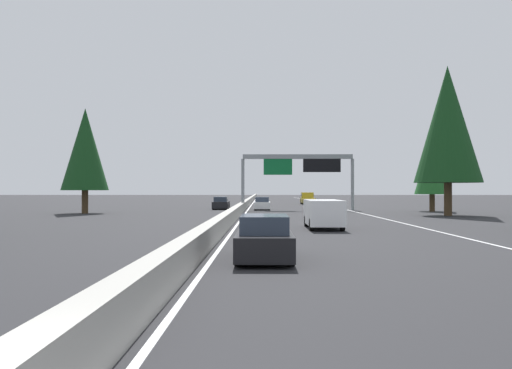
{
  "coord_description": "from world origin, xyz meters",
  "views": [
    {
      "loc": [
        -3.44,
        -1.92,
        2.3
      ],
      "look_at": [
        64.56,
        -1.04,
        2.99
      ],
      "focal_mm": 35.7,
      "sensor_mm": 36.0,
      "label": 1
    }
  ],
  "objects_px": {
    "pickup_distant_b": "(307,198)",
    "conifer_left_near": "(85,149)",
    "sedan_near_center": "(264,239)",
    "minivan_mid_left": "(323,212)",
    "sign_gantry_overhead": "(299,166)",
    "conifer_right_mid": "(432,164)",
    "oncoming_near": "(221,203)",
    "conifer_right_near": "(448,124)",
    "sedan_far_center": "(262,204)"
  },
  "relations": [
    {
      "from": "sign_gantry_overhead",
      "to": "oncoming_near",
      "type": "bearing_deg",
      "value": 74.73
    },
    {
      "from": "sign_gantry_overhead",
      "to": "conifer_left_near",
      "type": "height_order",
      "value": "conifer_left_near"
    },
    {
      "from": "sedan_near_center",
      "to": "minivan_mid_left",
      "type": "bearing_deg",
      "value": -14.77
    },
    {
      "from": "sign_gantry_overhead",
      "to": "conifer_right_near",
      "type": "distance_m",
      "value": 17.43
    },
    {
      "from": "sedan_near_center",
      "to": "oncoming_near",
      "type": "xyz_separation_m",
      "value": [
        42.91,
        4.92,
        0.0
      ]
    },
    {
      "from": "sedan_far_center",
      "to": "pickup_distant_b",
      "type": "xyz_separation_m",
      "value": [
        22.49,
        -7.17,
        0.23
      ]
    },
    {
      "from": "sign_gantry_overhead",
      "to": "pickup_distant_b",
      "type": "bearing_deg",
      "value": -7.31
    },
    {
      "from": "sedan_near_center",
      "to": "oncoming_near",
      "type": "height_order",
      "value": "same"
    },
    {
      "from": "sedan_near_center",
      "to": "conifer_left_near",
      "type": "relative_size",
      "value": 0.43
    },
    {
      "from": "conifer_right_near",
      "to": "conifer_right_mid",
      "type": "distance_m",
      "value": 9.37
    },
    {
      "from": "minivan_mid_left",
      "to": "oncoming_near",
      "type": "bearing_deg",
      "value": 15.99
    },
    {
      "from": "oncoming_near",
      "to": "conifer_right_mid",
      "type": "distance_m",
      "value": 23.88
    },
    {
      "from": "oncoming_near",
      "to": "sign_gantry_overhead",
      "type": "bearing_deg",
      "value": 74.73
    },
    {
      "from": "sedan_far_center",
      "to": "oncoming_near",
      "type": "relative_size",
      "value": 1.0
    },
    {
      "from": "oncoming_near",
      "to": "pickup_distant_b",
      "type": "bearing_deg",
      "value": 150.22
    },
    {
      "from": "sedan_far_center",
      "to": "sign_gantry_overhead",
      "type": "bearing_deg",
      "value": -102.24
    },
    {
      "from": "conifer_right_near",
      "to": "conifer_left_near",
      "type": "bearing_deg",
      "value": 83.53
    },
    {
      "from": "oncoming_near",
      "to": "conifer_right_near",
      "type": "xyz_separation_m",
      "value": [
        -14.42,
        -21.28,
        7.4
      ]
    },
    {
      "from": "oncoming_near",
      "to": "conifer_left_near",
      "type": "distance_m",
      "value": 17.18
    },
    {
      "from": "sedan_far_center",
      "to": "conifer_right_near",
      "type": "relative_size",
      "value": 0.33
    },
    {
      "from": "conifer_right_near",
      "to": "conifer_right_mid",
      "type": "height_order",
      "value": "conifer_right_near"
    },
    {
      "from": "sign_gantry_overhead",
      "to": "sedan_far_center",
      "type": "height_order",
      "value": "sign_gantry_overhead"
    },
    {
      "from": "oncoming_near",
      "to": "conifer_left_near",
      "type": "relative_size",
      "value": 0.43
    },
    {
      "from": "sedan_near_center",
      "to": "minivan_mid_left",
      "type": "distance_m",
      "value": 13.88
    },
    {
      "from": "pickup_distant_b",
      "to": "conifer_right_mid",
      "type": "relative_size",
      "value": 0.67
    },
    {
      "from": "conifer_right_mid",
      "to": "conifer_left_near",
      "type": "relative_size",
      "value": 0.81
    },
    {
      "from": "sedan_near_center",
      "to": "oncoming_near",
      "type": "bearing_deg",
      "value": 6.54
    },
    {
      "from": "sedan_near_center",
      "to": "minivan_mid_left",
      "type": "xyz_separation_m",
      "value": [
        13.41,
        -3.54,
        0.27
      ]
    },
    {
      "from": "conifer_right_mid",
      "to": "pickup_distant_b",
      "type": "bearing_deg",
      "value": 22.08
    },
    {
      "from": "pickup_distant_b",
      "to": "conifer_right_near",
      "type": "height_order",
      "value": "conifer_right_near"
    },
    {
      "from": "sedan_far_center",
      "to": "pickup_distant_b",
      "type": "bearing_deg",
      "value": -17.69
    },
    {
      "from": "sign_gantry_overhead",
      "to": "conifer_right_mid",
      "type": "distance_m",
      "value": 14.17
    },
    {
      "from": "pickup_distant_b",
      "to": "oncoming_near",
      "type": "height_order",
      "value": "pickup_distant_b"
    },
    {
      "from": "sign_gantry_overhead",
      "to": "sedan_near_center",
      "type": "xyz_separation_m",
      "value": [
        -40.46,
        4.07,
        -4.31
      ]
    },
    {
      "from": "sign_gantry_overhead",
      "to": "conifer_left_near",
      "type": "relative_size",
      "value": 1.24
    },
    {
      "from": "oncoming_near",
      "to": "conifer_right_near",
      "type": "bearing_deg",
      "value": 55.88
    },
    {
      "from": "sign_gantry_overhead",
      "to": "minivan_mid_left",
      "type": "distance_m",
      "value": 27.35
    },
    {
      "from": "pickup_distant_b",
      "to": "conifer_left_near",
      "type": "height_order",
      "value": "conifer_left_near"
    },
    {
      "from": "sedan_near_center",
      "to": "oncoming_near",
      "type": "relative_size",
      "value": 1.0
    },
    {
      "from": "minivan_mid_left",
      "to": "conifer_right_mid",
      "type": "height_order",
      "value": "conifer_right_mid"
    },
    {
      "from": "minivan_mid_left",
      "to": "conifer_left_near",
      "type": "xyz_separation_m",
      "value": [
        18.89,
        20.79,
        5.25
      ]
    },
    {
      "from": "sedan_near_center",
      "to": "conifer_right_mid",
      "type": "height_order",
      "value": "conifer_right_mid"
    },
    {
      "from": "sedan_near_center",
      "to": "sedan_far_center",
      "type": "height_order",
      "value": "same"
    },
    {
      "from": "minivan_mid_left",
      "to": "sedan_far_center",
      "type": "relative_size",
      "value": 1.14
    },
    {
      "from": "sign_gantry_overhead",
      "to": "oncoming_near",
      "type": "height_order",
      "value": "sign_gantry_overhead"
    },
    {
      "from": "pickup_distant_b",
      "to": "conifer_left_near",
      "type": "distance_m",
      "value": 40.18
    },
    {
      "from": "sedan_near_center",
      "to": "conifer_right_near",
      "type": "bearing_deg",
      "value": -29.86
    },
    {
      "from": "sedan_far_center",
      "to": "conifer_left_near",
      "type": "relative_size",
      "value": 0.43
    },
    {
      "from": "sign_gantry_overhead",
      "to": "oncoming_near",
      "type": "distance_m",
      "value": 10.26
    },
    {
      "from": "sedan_far_center",
      "to": "conifer_right_mid",
      "type": "distance_m",
      "value": 18.95
    }
  ]
}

